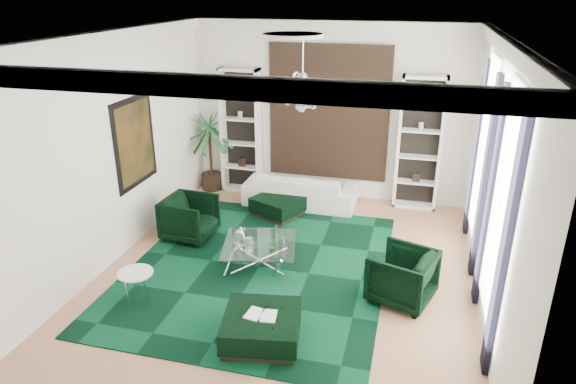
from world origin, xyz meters
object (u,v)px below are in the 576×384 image
(coffee_table, at_px, (260,254))
(ottoman_side, at_px, (279,206))
(ottoman_front, at_px, (262,328))
(sofa, at_px, (300,190))
(side_table, at_px, (137,287))
(palm, at_px, (210,140))
(armchair_right, at_px, (402,276))
(armchair_left, at_px, (190,218))

(coffee_table, xyz_separation_m, ottoman_side, (-0.24, 2.08, -0.01))
(ottoman_front, bearing_deg, sofa, 96.86)
(side_table, relative_size, palm, 0.22)
(armchair_right, distance_m, ottoman_front, 2.28)
(ottoman_side, relative_size, side_table, 1.73)
(side_table, bearing_deg, armchair_left, 93.53)
(ottoman_side, distance_m, side_table, 3.79)
(side_table, bearing_deg, sofa, 70.15)
(sofa, relative_size, ottoman_side, 2.66)
(armchair_right, bearing_deg, sofa, -125.51)
(armchair_left, xyz_separation_m, coffee_table, (1.58, -0.67, -0.20))
(ottoman_side, bearing_deg, ottoman_front, -77.76)
(sofa, height_order, armchair_left, armchair_left)
(armchair_left, height_order, palm, palm)
(armchair_right, bearing_deg, palm, -109.75)
(sofa, height_order, coffee_table, sofa)
(ottoman_front, height_order, side_table, side_table)
(side_table, bearing_deg, palm, 98.52)
(armchair_right, distance_m, coffee_table, 2.43)
(armchair_right, xyz_separation_m, side_table, (-3.82, -1.05, -0.16))
(armchair_left, bearing_deg, side_table, -172.60)
(side_table, bearing_deg, ottoman_front, -10.99)
(sofa, xyz_separation_m, palm, (-2.21, 0.39, 0.85))
(side_table, height_order, palm, palm)
(sofa, bearing_deg, coffee_table, 89.23)
(sofa, xyz_separation_m, armchair_right, (2.30, -3.16, 0.06))
(ottoman_side, distance_m, palm, 2.37)
(armchair_right, relative_size, ottoman_side, 0.99)
(armchair_left, bearing_deg, sofa, -35.27)
(armchair_left, xyz_separation_m, ottoman_front, (2.21, -2.58, -0.21))
(side_table, bearing_deg, armchair_right, 15.37)
(sofa, xyz_separation_m, armchair_left, (-1.65, -2.03, 0.06))
(armchair_right, bearing_deg, armchair_left, -87.48)
(ottoman_front, bearing_deg, armchair_right, 39.77)
(ottoman_front, relative_size, side_table, 1.92)
(coffee_table, xyz_separation_m, palm, (-2.14, 3.09, 0.99))
(armchair_right, relative_size, ottoman_front, 0.89)
(armchair_left, distance_m, palm, 2.60)
(sofa, bearing_deg, ottoman_side, 64.16)
(ottoman_side, bearing_deg, side_table, -108.62)
(ottoman_side, height_order, ottoman_front, same)
(side_table, xyz_separation_m, palm, (-0.69, 4.60, 0.95))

